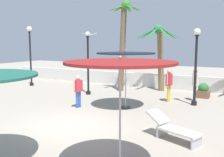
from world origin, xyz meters
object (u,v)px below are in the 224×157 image
at_px(patio_umbrella_3, 120,69).
at_px(planter, 203,91).
at_px(lamp_post_0, 88,61).
at_px(guest_2, 78,88).
at_px(guest_3, 169,82).
at_px(patio_umbrella_4, 126,56).
at_px(seagull_0, 89,34).
at_px(lamp_post_2, 196,60).
at_px(lamp_post_1, 30,49).
at_px(palm_tree_0, 160,49).
at_px(guest_0, 195,82).
at_px(palm_tree_1, 123,37).
at_px(lounge_chair_2, 173,128).

bearing_deg(patio_umbrella_3, planter, 87.70).
height_order(lamp_post_0, guest_2, lamp_post_0).
height_order(guest_2, guest_3, guest_3).
distance_m(patio_umbrella_4, seagull_0, 8.86).
height_order(lamp_post_2, guest_2, lamp_post_2).
relative_size(patio_umbrella_3, lamp_post_1, 0.66).
bearing_deg(lamp_post_0, patio_umbrella_4, -30.81).
bearing_deg(planter, lamp_post_1, -173.05).
bearing_deg(seagull_0, patio_umbrella_4, -46.15).
distance_m(palm_tree_0, guest_2, 6.86).
bearing_deg(guest_0, guest_3, -144.50).
bearing_deg(guest_3, palm_tree_0, 116.11).
height_order(lamp_post_0, lamp_post_2, lamp_post_2).
xyz_separation_m(palm_tree_0, palm_tree_1, (-2.03, -1.28, 0.77)).
distance_m(lamp_post_2, guest_0, 1.60).
bearing_deg(palm_tree_0, guest_3, -63.89).
height_order(lamp_post_2, guest_0, lamp_post_2).
xyz_separation_m(patio_umbrella_4, guest_3, (1.46, 2.35, -1.47)).
bearing_deg(lamp_post_1, palm_tree_1, 9.79).
bearing_deg(guest_0, lamp_post_2, -80.82).
xyz_separation_m(palm_tree_0, guest_0, (2.67, -2.15, -1.67)).
height_order(patio_umbrella_4, guest_0, patio_umbrella_4).
bearing_deg(palm_tree_1, lounge_chair_2, -54.31).
distance_m(patio_umbrella_3, palm_tree_1, 10.97).
relative_size(lamp_post_2, seagull_0, 2.95).
bearing_deg(patio_umbrella_3, lamp_post_1, 142.76).
relative_size(palm_tree_1, lamp_post_0, 1.52).
height_order(palm_tree_0, lamp_post_0, palm_tree_0).
bearing_deg(planter, palm_tree_1, -177.04).
height_order(lounge_chair_2, guest_2, guest_2).
relative_size(patio_umbrella_4, planter, 3.29).
distance_m(patio_umbrella_3, planter, 10.41).
height_order(lamp_post_0, seagull_0, seagull_0).
height_order(patio_umbrella_3, patio_umbrella_4, patio_umbrella_3).
bearing_deg(lamp_post_1, planter, 6.95).
distance_m(palm_tree_1, planter, 5.88).
height_order(seagull_0, planter, seagull_0).
height_order(palm_tree_0, guest_3, palm_tree_0).
distance_m(guest_3, planter, 2.57).
bearing_deg(lamp_post_0, planter, 19.60).
relative_size(lamp_post_0, seagull_0, 2.93).
relative_size(patio_umbrella_3, planter, 3.33).
bearing_deg(guest_2, patio_umbrella_3, -46.74).
distance_m(lamp_post_2, guest_2, 5.96).
bearing_deg(lamp_post_0, palm_tree_1, 55.18).
bearing_deg(guest_3, palm_tree_1, 153.81).
relative_size(lounge_chair_2, seagull_0, 1.48).
distance_m(lamp_post_0, guest_2, 3.46).
distance_m(lounge_chair_2, guest_3, 5.66).
xyz_separation_m(guest_0, guest_2, (-4.75, -4.13, -0.11)).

